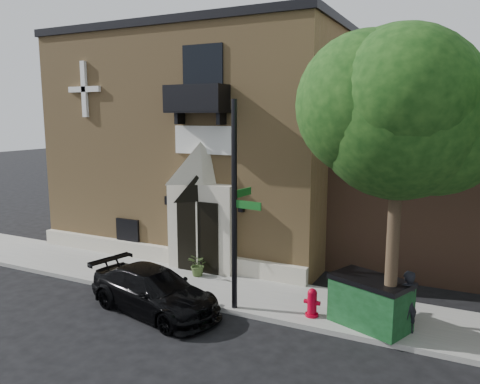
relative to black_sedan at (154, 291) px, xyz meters
The scene contains 10 objects.
ground 1.16m from the black_sedan, 58.09° to the left, with size 120.00×120.00×0.00m, color black.
sidewalk 2.83m from the black_sedan, 56.93° to the left, with size 42.00×3.00×0.15m, color gray.
church 9.95m from the black_sedan, 105.77° to the left, with size 12.20×11.01×9.30m.
street_tree_left 8.44m from the black_sedan, 10.11° to the left, with size 4.97×4.38×7.77m.
black_sedan is the anchor object (origin of this frame).
street_sign 3.51m from the black_sedan, 25.44° to the left, with size 0.96×1.00×6.07m.
fire_hydrant 4.63m from the black_sedan, 18.34° to the left, with size 0.46×0.37×0.82m.
dumpster 6.17m from the black_sedan, 14.76° to the left, with size 2.33×1.84×1.34m.
planter 2.92m from the black_sedan, 94.77° to the left, with size 0.72×0.62×0.80m, color #445C2B.
pedestrian_near 7.07m from the black_sedan, 12.61° to the left, with size 0.62×0.40×1.69m, color black.
Camera 1 is at (7.62, -11.46, 5.77)m, focal length 35.00 mm.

